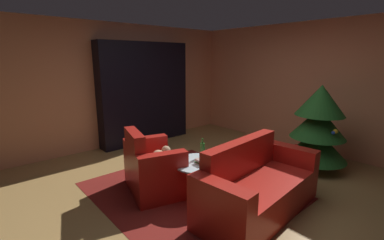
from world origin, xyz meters
TOP-DOWN VIEW (x-y plane):
  - ground_plane at (0.00, 0.00)m, footprint 6.62×6.62m
  - wall_back at (0.00, 2.74)m, footprint 5.64×0.06m
  - wall_left at (-2.79, 0.00)m, footprint 0.06×5.55m
  - area_rug at (-0.13, -0.31)m, footprint 2.60×2.32m
  - bookshelf_unit at (-2.55, 0.60)m, footprint 0.33×2.06m
  - armchair_red at (-0.49, -0.69)m, footprint 1.08×0.88m
  - couch_red at (0.79, -0.01)m, footprint 0.89×1.81m
  - coffee_table at (0.03, -0.28)m, footprint 0.72×0.72m
  - book_stack_on_table at (0.09, -0.27)m, footprint 0.19×0.18m
  - bottle_on_table at (-0.08, -0.12)m, footprint 0.07×0.07m
  - decorated_tree at (0.64, 1.84)m, footprint 0.98×0.98m

SIDE VIEW (x-z plane):
  - ground_plane at x=0.00m, z-range 0.00..0.00m
  - area_rug at x=-0.13m, z-range 0.00..0.01m
  - couch_red at x=0.79m, z-range -0.13..0.73m
  - armchair_red at x=-0.49m, z-range -0.13..0.77m
  - coffee_table at x=0.03m, z-range 0.19..0.67m
  - book_stack_on_table at x=0.09m, z-range 0.48..0.54m
  - bottle_on_table at x=-0.08m, z-range 0.45..0.72m
  - decorated_tree at x=0.64m, z-range 0.02..1.45m
  - bookshelf_unit at x=-2.55m, z-range -0.02..2.15m
  - wall_back at x=0.00m, z-range 0.00..2.54m
  - wall_left at x=-2.79m, z-range 0.00..2.54m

